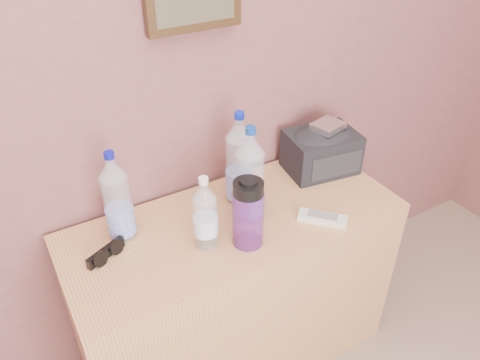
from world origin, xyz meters
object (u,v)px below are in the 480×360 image
Objects in this scene: pet_large_b at (117,200)px; pet_large_c at (239,163)px; pet_large_d at (250,179)px; nalgene_bottle at (248,213)px; pet_small at (205,216)px; toiletry_bag at (321,149)px; sunglasses at (106,253)px; dresser at (236,293)px; foil_packet at (328,126)px; ac_remote at (322,218)px.

pet_large_b is 0.91× the size of pet_large_c.
nalgene_bottle is (-0.07, -0.11, -0.03)m from pet_large_d.
pet_large_c reaches higher than pet_large_b.
pet_large_b reaches higher than pet_small.
pet_large_b is 1.19× the size of toiletry_bag.
pet_large_c is 2.48× the size of sunglasses.
nalgene_bottle is 0.50m from toiletry_bag.
pet_small is 0.32m from sunglasses.
toiletry_bag is at bearing 13.33° from dresser.
ac_remote is at bearing -128.98° from foil_packet.
pet_small reaches higher than toiletry_bag.
ac_remote is at bearing -31.56° from dresser.
sunglasses is at bearing -149.34° from ac_remote.
sunglasses is at bearing -167.64° from toiletry_bag.
dresser is at bearing -164.73° from ac_remote.
pet_large_b reaches higher than nalgene_bottle.
foil_packet is at bearing 0.10° from pet_large_c.
pet_small is at bearing -165.22° from foil_packet.
sunglasses is (-0.42, 0.04, 0.37)m from dresser.
pet_large_c reaches higher than ac_remote.
pet_large_d is 2.47× the size of sunglasses.
pet_large_d is 1.35× the size of pet_small.
dresser is 4.82× the size of nalgene_bottle.
pet_large_d is at bearing 15.86° from pet_small.
pet_large_c is 0.26m from pet_small.
sunglasses is (-0.49, -0.05, -0.13)m from pet_large_c.
dresser is 3.39× the size of pet_large_d.
pet_large_b is at bearing -172.65° from toiletry_bag.
toiletry_bag is (0.57, 0.16, -0.02)m from pet_small.
pet_large_b is at bearing 177.17° from pet_large_c.
sunglasses is at bearing -173.88° from pet_large_c.
pet_large_b is 0.27m from pet_small.
dresser is 0.49m from pet_small.
foil_packet is (0.79, -0.02, 0.05)m from pet_large_b.
pet_large_c reaches higher than foil_packet.
sunglasses is 0.86m from toiletry_bag.
pet_large_b reaches higher than dresser.
pet_small reaches higher than dresser.
foil_packet is (0.87, 0.05, 0.17)m from sunglasses.
pet_small is 2.28× the size of foil_packet.
dresser is 0.48m from nalgene_bottle.
pet_large_b is 2.26× the size of sunglasses.
pet_large_b is at bearing 144.67° from nalgene_bottle.
dresser is 7.10× the size of ac_remote.
pet_large_d is 0.40m from toiletry_bag.
pet_large_c reaches higher than nalgene_bottle.
ac_remote is at bearing -40.92° from sunglasses.
nalgene_bottle is 0.52m from foil_packet.
foil_packet is at bearing -21.22° from sunglasses.
pet_large_b is 0.79m from foil_packet.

